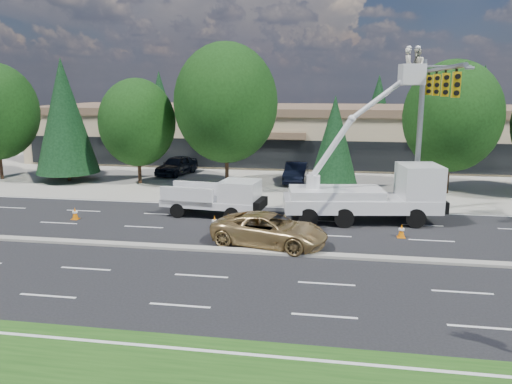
% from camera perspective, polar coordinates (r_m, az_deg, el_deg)
% --- Properties ---
extents(ground, '(140.00, 140.00, 0.00)m').
position_cam_1_polar(ground, '(23.39, -4.16, -6.71)').
color(ground, black).
rests_on(ground, ground).
extents(concrete_apron, '(140.00, 22.00, 0.01)m').
position_cam_1_polar(concrete_apron, '(42.52, 2.10, 1.87)').
color(concrete_apron, gray).
rests_on(concrete_apron, ground).
extents(road_median, '(120.00, 0.55, 0.12)m').
position_cam_1_polar(road_median, '(23.37, -4.17, -6.57)').
color(road_median, gray).
rests_on(road_median, ground).
extents(strip_mall, '(50.40, 15.40, 5.50)m').
position_cam_1_polar(strip_mall, '(51.97, 3.52, 6.86)').
color(strip_mall, tan).
rests_on(strip_mall, ground).
extents(tree_front_b, '(4.90, 4.90, 9.66)m').
position_cam_1_polar(tree_front_b, '(42.31, -21.05, 8.10)').
color(tree_front_b, '#332114').
rests_on(tree_front_b, ground).
extents(tree_front_c, '(5.85, 5.85, 8.11)m').
position_cam_1_polar(tree_front_c, '(39.67, -13.42, 7.73)').
color(tree_front_c, '#332114').
rests_on(tree_front_c, ground).
extents(tree_front_d, '(7.70, 7.70, 10.68)m').
position_cam_1_polar(tree_front_d, '(37.46, -3.45, 10.10)').
color(tree_front_d, '#332114').
rests_on(tree_front_d, ground).
extents(tree_front_e, '(3.48, 3.48, 6.87)m').
position_cam_1_polar(tree_front_e, '(36.72, 8.94, 5.92)').
color(tree_front_e, '#332114').
rests_on(tree_front_e, ground).
extents(tree_front_f, '(6.71, 6.71, 9.31)m').
position_cam_1_polar(tree_front_f, '(37.39, 21.51, 8.06)').
color(tree_front_f, '#332114').
rests_on(tree_front_f, ground).
extents(tree_back_a, '(4.77, 4.77, 9.41)m').
position_cam_1_polar(tree_back_a, '(67.68, -10.93, 9.75)').
color(tree_back_a, '#332114').
rests_on(tree_back_a, ground).
extents(tree_back_b, '(5.03, 5.03, 9.91)m').
position_cam_1_polar(tree_back_b, '(64.23, 1.06, 10.08)').
color(tree_back_b, '#332114').
rests_on(tree_back_b, ground).
extents(tree_back_c, '(4.50, 4.50, 8.87)m').
position_cam_1_polar(tree_back_c, '(63.76, 13.78, 9.23)').
color(tree_back_c, '#332114').
rests_on(tree_back_c, ground).
extents(tree_back_d, '(5.06, 5.06, 9.98)m').
position_cam_1_polar(tree_back_d, '(65.73, 24.42, 9.11)').
color(tree_back_d, '#332114').
rests_on(tree_back_d, ground).
extents(signal_mast, '(2.76, 10.16, 9.00)m').
position_cam_1_polar(signal_mast, '(29.00, 19.03, 8.53)').
color(signal_mast, gray).
rests_on(signal_mast, ground).
extents(utility_pickup, '(5.87, 2.71, 2.18)m').
position_cam_1_polar(utility_pickup, '(29.26, -4.40, -1.05)').
color(utility_pickup, silver).
rests_on(utility_pickup, ground).
extents(bucket_truck, '(8.83, 3.82, 9.56)m').
position_cam_1_polar(bucket_truck, '(28.46, 13.46, 0.57)').
color(bucket_truck, silver).
rests_on(bucket_truck, ground).
extents(traffic_cone_a, '(0.40, 0.40, 0.70)m').
position_cam_1_polar(traffic_cone_a, '(30.44, -19.98, -2.32)').
color(traffic_cone_a, orange).
rests_on(traffic_cone_a, ground).
extents(traffic_cone_b, '(0.40, 0.40, 0.70)m').
position_cam_1_polar(traffic_cone_b, '(26.88, -4.75, -3.46)').
color(traffic_cone_b, orange).
rests_on(traffic_cone_b, ground).
extents(traffic_cone_c, '(0.40, 0.40, 0.70)m').
position_cam_1_polar(traffic_cone_c, '(27.30, -3.15, -3.20)').
color(traffic_cone_c, orange).
rests_on(traffic_cone_c, ground).
extents(traffic_cone_d, '(0.40, 0.40, 0.70)m').
position_cam_1_polar(traffic_cone_d, '(26.26, 16.29, -4.29)').
color(traffic_cone_d, orange).
rests_on(traffic_cone_d, ground).
extents(minivan, '(5.95, 3.66, 1.54)m').
position_cam_1_polar(minivan, '(23.91, 1.58, -4.33)').
color(minivan, tan).
rests_on(minivan, ground).
extents(parked_car_west, '(2.98, 5.10, 1.63)m').
position_cam_1_polar(parked_car_west, '(43.47, -9.06, 3.04)').
color(parked_car_west, black).
rests_on(parked_car_west, ground).
extents(parked_car_east, '(1.71, 4.81, 1.58)m').
position_cam_1_polar(parked_car_east, '(39.61, 4.60, 2.24)').
color(parked_car_east, black).
rests_on(parked_car_east, ground).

